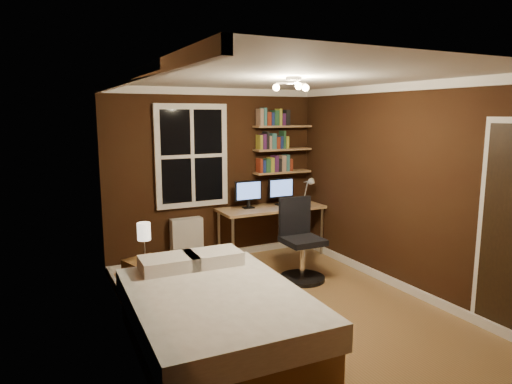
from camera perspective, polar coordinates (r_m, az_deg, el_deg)
name	(u,v)px	position (r m, az deg, el deg)	size (l,w,h in m)	color
floor	(286,310)	(5.21, 3.74, -14.48)	(4.20, 4.20, 0.00)	olive
wall_back	(214,175)	(6.71, -5.24, 2.09)	(3.20, 0.04, 2.50)	black
wall_left	(134,213)	(4.27, -14.96, -2.58)	(0.04, 4.20, 2.50)	black
wall_right	(401,188)	(5.81, 17.64, 0.49)	(0.04, 4.20, 2.50)	black
ceiling	(288,78)	(4.77, 4.08, 14.08)	(3.20, 4.20, 0.02)	white
window	(192,156)	(6.53, -8.04, 4.47)	(1.06, 0.06, 1.46)	white
ceiling_fixture	(293,87)	(4.68, 4.71, 12.93)	(0.44, 0.44, 0.18)	beige
bookshelf_lower	(282,172)	(7.07, 3.30, 2.50)	(0.92, 0.22, 0.03)	#9F794D
books_row_lower	(282,164)	(7.05, 3.31, 3.55)	(0.54, 0.16, 0.23)	maroon
bookshelf_middle	(282,149)	(7.03, 3.33, 5.33)	(0.92, 0.22, 0.03)	#9F794D
books_row_middle	(283,141)	(7.02, 3.34, 6.39)	(0.54, 0.16, 0.23)	navy
bookshelf_upper	(283,126)	(7.01, 3.36, 8.19)	(0.92, 0.22, 0.03)	#9F794D
books_row_upper	(283,118)	(7.01, 3.37, 9.25)	(0.48, 0.16, 0.23)	#255631
bed	(216,318)	(4.33, -5.03, -15.44)	(1.54, 2.09, 0.69)	brown
nightstand	(146,280)	(5.49, -13.59, -10.68)	(0.39, 0.39, 0.49)	brown
bedside_lamp	(144,241)	(5.35, -13.79, -6.02)	(0.15, 0.15, 0.43)	white
radiator	(187,241)	(6.63, -8.64, -6.13)	(0.45, 0.16, 0.68)	beige
desk	(271,211)	(6.84, 1.91, -2.38)	(1.61, 0.60, 0.76)	#9F794D
monitor_left	(248,194)	(6.71, -0.96, -0.31)	(0.43, 0.12, 0.41)	black
monitor_right	(281,192)	(6.96, 3.14, 0.05)	(0.43, 0.12, 0.41)	black
desk_lamp	(308,190)	(7.04, 6.56, 0.22)	(0.14, 0.32, 0.44)	silver
office_chair	(300,248)	(5.99, 5.58, -7.02)	(0.59, 0.59, 1.07)	black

